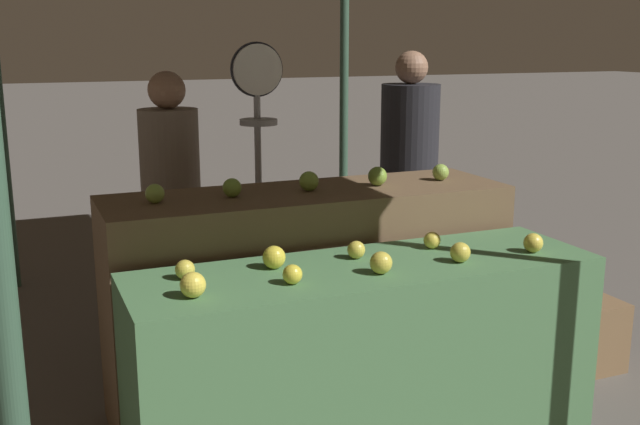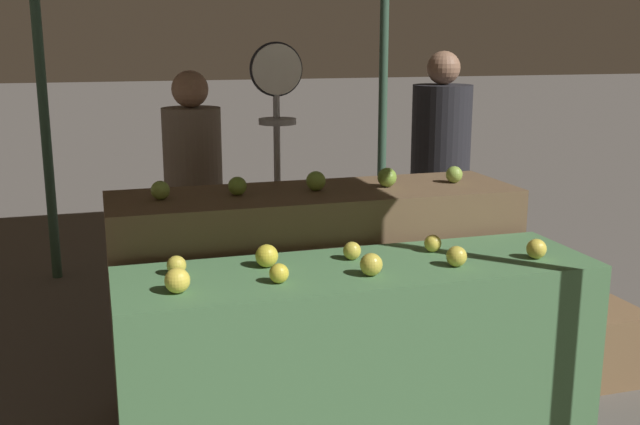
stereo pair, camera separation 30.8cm
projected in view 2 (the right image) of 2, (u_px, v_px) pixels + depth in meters
display_counter_front at (359, 371)px, 2.95m from camera, size 1.85×0.55×0.86m
display_counter_back at (316, 300)px, 3.49m from camera, size 1.85×0.55×1.04m
apple_front_0 at (177, 280)px, 2.55m from camera, size 0.09×0.09×0.09m
apple_front_1 at (279, 273)px, 2.66m from camera, size 0.07×0.07×0.07m
apple_front_2 at (370, 265)px, 2.74m from camera, size 0.08×0.08×0.08m
apple_front_3 at (457, 256)px, 2.85m from camera, size 0.08×0.08×0.08m
apple_front_4 at (536, 249)px, 2.95m from camera, size 0.08×0.08×0.08m
apple_front_5 at (176, 265)px, 2.75m from camera, size 0.07×0.07×0.07m
apple_front_6 at (267, 256)px, 2.84m from camera, size 0.09×0.09×0.09m
apple_front_7 at (352, 251)px, 2.94m from camera, size 0.07×0.07×0.07m
apple_front_8 at (433, 243)px, 3.05m from camera, size 0.07×0.07×0.07m
apple_back_0 at (160, 190)px, 3.18m from camera, size 0.08×0.08×0.08m
apple_back_1 at (237, 186)px, 3.27m from camera, size 0.08×0.08×0.08m
apple_back_2 at (317, 181)px, 3.37m from camera, size 0.09×0.09×0.09m
apple_back_3 at (387, 177)px, 3.45m from camera, size 0.09×0.09×0.09m
apple_back_4 at (454, 174)px, 3.55m from camera, size 0.08×0.08×0.08m
produce_scale at (277, 130)px, 3.99m from camera, size 0.28×0.20×1.70m
person_vendor_at_scale at (194, 188)px, 4.21m from camera, size 0.34×0.34×1.55m
person_customer_left at (440, 159)px, 4.94m from camera, size 0.49×0.49×1.64m
wooden_crate_side at (601, 343)px, 3.84m from camera, size 0.37×0.37×0.37m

